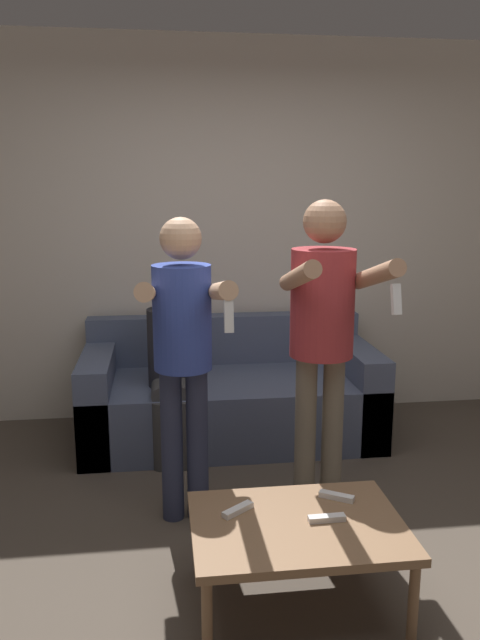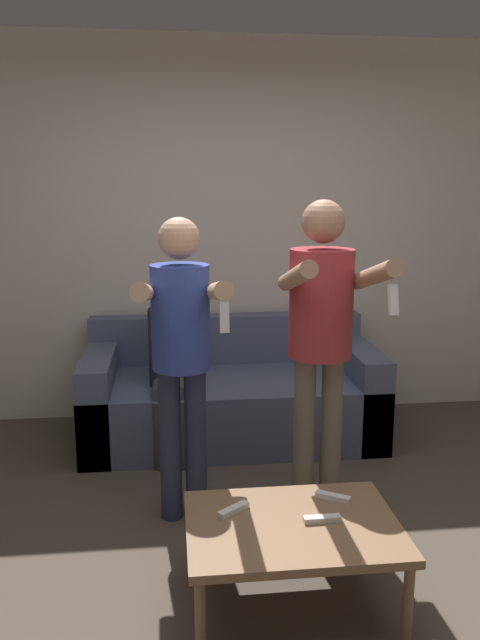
# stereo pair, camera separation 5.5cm
# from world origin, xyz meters

# --- Properties ---
(ground_plane) EXTENTS (14.00, 14.00, 0.00)m
(ground_plane) POSITION_xyz_m (0.00, 0.00, 0.00)
(ground_plane) COLOR #4C4238
(wall_back) EXTENTS (6.40, 0.06, 2.70)m
(wall_back) POSITION_xyz_m (0.00, 2.17, 1.35)
(wall_back) COLOR beige
(wall_back) RESTS_ON ground_plane
(couch) EXTENTS (1.95, 0.92, 0.77)m
(couch) POSITION_xyz_m (-0.08, 1.68, 0.27)
(couch) COLOR #4C5670
(couch) RESTS_ON ground_plane
(person_standing_left) EXTENTS (0.41, 0.76, 1.54)m
(person_standing_left) POSITION_xyz_m (-0.43, 0.59, 0.95)
(person_standing_left) COLOR #282D47
(person_standing_left) RESTS_ON ground_plane
(person_standing_right) EXTENTS (0.44, 0.70, 1.62)m
(person_standing_right) POSITION_xyz_m (0.27, 0.60, 1.01)
(person_standing_right) COLOR #6B6051
(person_standing_right) RESTS_ON ground_plane
(person_seated) EXTENTS (0.27, 0.51, 1.15)m
(person_seated) POSITION_xyz_m (-0.49, 1.45, 0.62)
(person_seated) COLOR #383838
(person_seated) RESTS_ON ground_plane
(coffee_table) EXTENTS (0.85, 0.62, 0.37)m
(coffee_table) POSITION_xyz_m (-0.01, -0.14, 0.34)
(coffee_table) COLOR #846042
(coffee_table) RESTS_ON ground_plane
(remote_near) EXTENTS (0.15, 0.04, 0.02)m
(remote_near) POSITION_xyz_m (0.11, -0.15, 0.38)
(remote_near) COLOR white
(remote_near) RESTS_ON coffee_table
(remote_mid) EXTENTS (0.14, 0.12, 0.02)m
(remote_mid) POSITION_xyz_m (-0.24, -0.03, 0.38)
(remote_mid) COLOR white
(remote_mid) RESTS_ON coffee_table
(remote_far) EXTENTS (0.15, 0.11, 0.02)m
(remote_far) POSITION_xyz_m (0.20, 0.02, 0.38)
(remote_far) COLOR white
(remote_far) RESTS_ON coffee_table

